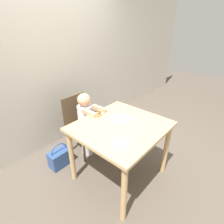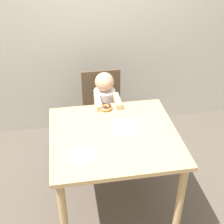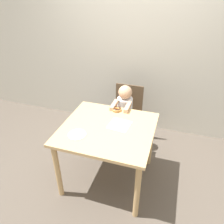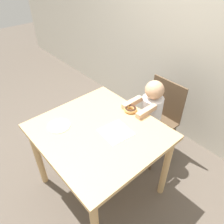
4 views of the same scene
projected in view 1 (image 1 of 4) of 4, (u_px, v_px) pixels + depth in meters
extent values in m
plane|color=brown|center=(119.00, 174.00, 2.37)|extent=(12.00, 12.00, 0.00)
cube|color=beige|center=(52.00, 67.00, 2.56)|extent=(8.00, 0.05, 2.50)
cube|color=tan|center=(121.00, 126.00, 2.02)|extent=(1.01, 0.93, 0.03)
cylinder|color=tan|center=(124.00, 194.00, 1.66)|extent=(0.06, 0.06, 0.74)
cylinder|color=tan|center=(166.00, 149.00, 2.26)|extent=(0.06, 0.06, 0.74)
cylinder|color=tan|center=(72.00, 156.00, 2.14)|extent=(0.06, 0.06, 0.74)
cylinder|color=tan|center=(118.00, 127.00, 2.73)|extent=(0.06, 0.06, 0.74)
cube|color=brown|center=(84.00, 127.00, 2.59)|extent=(0.40, 0.42, 0.03)
cube|color=brown|center=(74.00, 109.00, 2.60)|extent=(0.40, 0.02, 0.43)
cylinder|color=brown|center=(84.00, 149.00, 2.48)|extent=(0.04, 0.04, 0.44)
cylinder|color=brown|center=(101.00, 139.00, 2.71)|extent=(0.04, 0.04, 0.44)
cylinder|color=brown|center=(69.00, 140.00, 2.69)|extent=(0.04, 0.04, 0.44)
cylinder|color=brown|center=(86.00, 131.00, 2.91)|extent=(0.04, 0.04, 0.44)
cylinder|color=white|center=(87.00, 140.00, 2.66)|extent=(0.18, 0.18, 0.47)
cylinder|color=white|center=(85.00, 117.00, 2.48)|extent=(0.21, 0.21, 0.34)
sphere|color=tan|center=(84.00, 100.00, 2.36)|extent=(0.18, 0.18, 0.18)
cube|color=tan|center=(89.00, 113.00, 2.22)|extent=(0.05, 0.23, 0.05)
cube|color=tan|center=(99.00, 108.00, 2.34)|extent=(0.05, 0.23, 0.05)
torus|color=tan|center=(97.00, 114.00, 2.22)|extent=(0.12, 0.12, 0.03)
torus|color=#381E14|center=(97.00, 113.00, 2.21)|extent=(0.10, 0.10, 0.02)
cube|color=white|center=(121.00, 119.00, 2.14)|extent=(0.25, 0.25, 0.00)
cube|color=#2D4C84|center=(60.00, 158.00, 2.47)|extent=(0.30, 0.17, 0.24)
torus|color=#2D4C84|center=(59.00, 151.00, 2.42)|extent=(0.24, 0.02, 0.24)
cylinder|color=silver|center=(121.00, 143.00, 1.71)|extent=(0.19, 0.19, 0.01)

